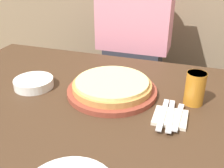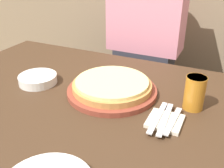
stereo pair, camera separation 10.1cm
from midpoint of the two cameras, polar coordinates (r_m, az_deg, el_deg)
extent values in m
cylinder|color=brown|center=(1.03, 2.82, -1.56)|extent=(0.35, 0.35, 0.02)
cylinder|color=#B77F42|center=(1.02, 2.85, -0.47)|extent=(0.31, 0.31, 0.02)
cylinder|color=#EAD184|center=(1.01, 2.87, 0.43)|extent=(0.28, 0.28, 0.01)
cylinder|color=#B7701E|center=(0.97, 20.44, -1.90)|extent=(0.07, 0.07, 0.12)
cylinder|color=white|center=(0.94, 20.96, 0.95)|extent=(0.07, 0.07, 0.01)
cylinder|color=silver|center=(1.13, -13.40, 0.98)|extent=(0.16, 0.16, 0.04)
cube|color=beige|center=(0.89, 14.72, -7.92)|extent=(0.11, 0.11, 0.01)
cube|color=silver|center=(0.89, 13.20, -7.13)|extent=(0.02, 0.19, 0.00)
cube|color=silver|center=(0.88, 14.79, -7.47)|extent=(0.03, 0.20, 0.00)
cube|color=silver|center=(0.88, 16.38, -7.80)|extent=(0.02, 0.17, 0.00)
cube|color=#33333D|center=(1.73, 8.18, -3.34)|extent=(0.33, 0.20, 0.69)
cube|color=pink|center=(1.53, 9.57, 14.94)|extent=(0.42, 0.20, 0.42)
camera|label=1|loc=(0.05, -87.14, 1.46)|focal=42.00mm
camera|label=2|loc=(0.05, 92.86, -1.46)|focal=42.00mm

